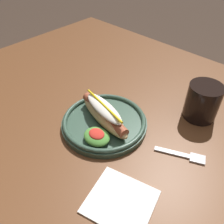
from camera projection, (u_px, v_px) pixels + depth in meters
dining_table at (128, 143)px, 0.71m from camera, size 1.37×0.97×0.74m
hot_dog_plate at (104, 120)px, 0.62m from camera, size 0.23×0.23×0.08m
fork at (184, 155)px, 0.56m from camera, size 0.12×0.07×0.00m
soda_cup at (203, 102)px, 0.64m from camera, size 0.09×0.09×0.10m
napkin at (121, 201)px, 0.47m from camera, size 0.16×0.15×0.00m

